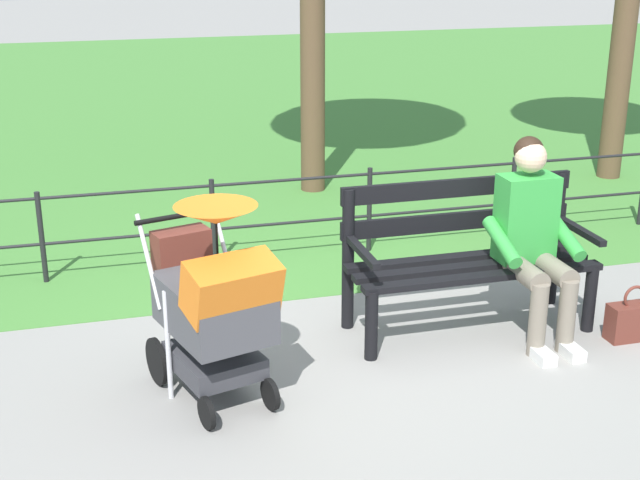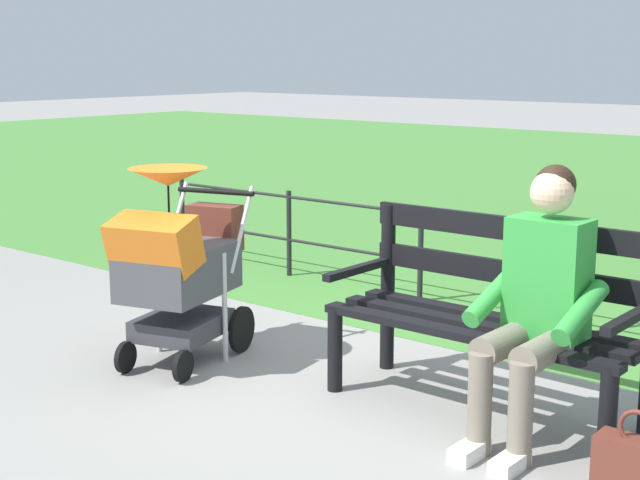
{
  "view_description": "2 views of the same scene",
  "coord_description": "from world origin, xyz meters",
  "px_view_note": "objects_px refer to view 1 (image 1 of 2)",
  "views": [
    {
      "loc": [
        1.57,
        4.85,
        2.51
      ],
      "look_at": [
        0.27,
        0.16,
        0.79
      ],
      "focal_mm": 49.89,
      "sensor_mm": 36.0,
      "label": 1
    },
    {
      "loc": [
        -2.99,
        3.9,
        1.76
      ],
      "look_at": [
        0.16,
        0.08,
        0.78
      ],
      "focal_mm": 52.23,
      "sensor_mm": 36.0,
      "label": 2
    }
  ],
  "objects_px": {
    "person_on_bench": "(533,234)",
    "handbag": "(632,321)",
    "park_bench": "(466,250)",
    "stroller": "(214,300)"
  },
  "relations": [
    {
      "from": "person_on_bench",
      "to": "handbag",
      "type": "distance_m",
      "value": 0.86
    },
    {
      "from": "park_bench",
      "to": "stroller",
      "type": "relative_size",
      "value": 1.39
    },
    {
      "from": "park_bench",
      "to": "person_on_bench",
      "type": "distance_m",
      "value": 0.44
    },
    {
      "from": "park_bench",
      "to": "stroller",
      "type": "xyz_separation_m",
      "value": [
        1.73,
        0.53,
        0.07
      ]
    },
    {
      "from": "person_on_bench",
      "to": "handbag",
      "type": "bearing_deg",
      "value": 155.23
    },
    {
      "from": "person_on_bench",
      "to": "stroller",
      "type": "distance_m",
      "value": 2.11
    },
    {
      "from": "stroller",
      "to": "handbag",
      "type": "distance_m",
      "value": 2.72
    },
    {
      "from": "stroller",
      "to": "handbag",
      "type": "xyz_separation_m",
      "value": [
        -2.68,
        -0.03,
        -0.47
      ]
    },
    {
      "from": "person_on_bench",
      "to": "handbag",
      "type": "height_order",
      "value": "person_on_bench"
    },
    {
      "from": "person_on_bench",
      "to": "stroller",
      "type": "bearing_deg",
      "value": 8.51
    }
  ]
}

